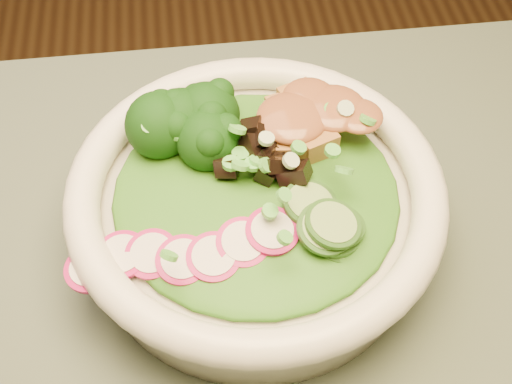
{
  "coord_description": "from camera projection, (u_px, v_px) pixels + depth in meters",
  "views": [
    {
      "loc": [
        -0.04,
        -0.17,
        1.23
      ],
      "look_at": [
        -0.01,
        0.15,
        0.81
      ],
      "focal_mm": 50.0,
      "sensor_mm": 36.0,
      "label": 1
    }
  ],
  "objects": [
    {
      "name": "cucumber_slices",
      "position": [
        333.0,
        228.0,
        0.49
      ],
      "size": [
        0.09,
        0.09,
        0.04
      ],
      "primitive_type": null,
      "rotation": [
        0.0,
        0.0,
        -0.37
      ],
      "color": "#87AC5F",
      "rests_on": "salad_bowl"
    },
    {
      "name": "scallion_garnish",
      "position": [
        256.0,
        169.0,
        0.51
      ],
      "size": [
        0.2,
        0.2,
        0.03
      ],
      "primitive_type": null,
      "color": "#58B941",
      "rests_on": "salad_bowl"
    },
    {
      "name": "tofu_cubes",
      "position": [
        310.0,
        129.0,
        0.55
      ],
      "size": [
        0.11,
        0.09,
        0.04
      ],
      "primitive_type": null,
      "rotation": [
        0.0,
        0.0,
        -0.37
      ],
      "color": "#AB6839",
      "rests_on": "salad_bowl"
    },
    {
      "name": "peanut_sauce",
      "position": [
        311.0,
        116.0,
        0.54
      ],
      "size": [
        0.07,
        0.06,
        0.02
      ],
      "primitive_type": "ellipsoid",
      "color": "brown",
      "rests_on": "tofu_cubes"
    },
    {
      "name": "salad_bowl",
      "position": [
        256.0,
        209.0,
        0.54
      ],
      "size": [
        0.28,
        0.28,
        0.08
      ],
      "rotation": [
        0.0,
        0.0,
        -0.37
      ],
      "color": "white",
      "rests_on": "dining_table"
    },
    {
      "name": "broccoli_florets",
      "position": [
        185.0,
        138.0,
        0.54
      ],
      "size": [
        0.1,
        0.1,
        0.05
      ],
      "primitive_type": null,
      "rotation": [
        0.0,
        0.0,
        -0.37
      ],
      "color": "black",
      "rests_on": "salad_bowl"
    },
    {
      "name": "lettuce_bed",
      "position": [
        256.0,
        191.0,
        0.53
      ],
      "size": [
        0.21,
        0.21,
        0.03
      ],
      "primitive_type": "ellipsoid",
      "color": "#1E6415",
      "rests_on": "salad_bowl"
    },
    {
      "name": "radish_slices",
      "position": [
        198.0,
        252.0,
        0.49
      ],
      "size": [
        0.12,
        0.08,
        0.02
      ],
      "primitive_type": null,
      "rotation": [
        0.0,
        0.0,
        -0.37
      ],
      "color": "#AA0D53",
      "rests_on": "salad_bowl"
    },
    {
      "name": "mushroom_heap",
      "position": [
        267.0,
        168.0,
        0.52
      ],
      "size": [
        0.09,
        0.09,
        0.04
      ],
      "primitive_type": null,
      "rotation": [
        0.0,
        0.0,
        -0.37
      ],
      "color": "black",
      "rests_on": "salad_bowl"
    }
  ]
}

